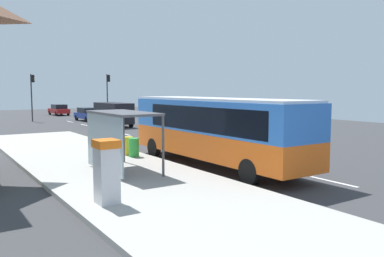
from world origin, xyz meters
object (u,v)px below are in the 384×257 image
Objects in this scene: recycling_bin_yellow at (128,146)px; traffic_light_far_side at (32,90)px; bus at (214,127)px; sedan_near at (59,110)px; ticket_machine at (107,171)px; bus_shelter at (116,126)px; recycling_bin_green at (134,147)px; white_van at (113,113)px; traffic_light_near_side at (108,89)px; sedan_far at (88,114)px.

traffic_light_far_side reaches higher than recycling_bin_yellow.
bus is 2.47× the size of sedan_near.
traffic_light_far_side reaches higher than ticket_machine.
sedan_near is at bearing 60.50° from traffic_light_far_side.
ticket_machine is 0.48× the size of bus_shelter.
bus_shelter reaches higher than recycling_bin_yellow.
sedan_near is 4.70× the size of recycling_bin_green.
white_van is 18.75m from recycling_bin_yellow.
white_van is 0.99× the size of traffic_light_far_side.
sedan_near is at bearing 78.11° from bus_shelter.
traffic_light_far_side reaches higher than sedan_near.
white_van is 1.32× the size of bus_shelter.
bus_shelter is (-2.21, -3.05, 1.44)m from recycling_bin_green.
recycling_bin_yellow is 28.25m from traffic_light_far_side.
sedan_near is at bearing 84.52° from bus.
bus is at bearing -95.48° from sedan_near.
traffic_light_near_side is at bearing 70.44° from recycling_bin_yellow.
recycling_bin_green is 4.03m from bus_shelter.
recycling_bin_yellow is (0.00, 0.70, 0.00)m from recycling_bin_green.
bus is at bearing -102.88° from traffic_light_near_side.
bus reaches higher than bus_shelter.
bus_shelter is at bearing -125.98° from recycling_bin_green.
ticket_machine is 9.05m from recycling_bin_yellow.
white_van is 2.71× the size of ticket_machine.
traffic_light_near_side is at bearing 71.19° from white_van.
traffic_light_far_side is at bearing 84.07° from bus_shelter.
bus_shelter is at bearing -106.63° from sedan_far.
sedan_near reaches higher than recycling_bin_yellow.
recycling_bin_yellow is 0.18× the size of traffic_light_far_side.
white_van reaches higher than recycling_bin_yellow.
sedan_far is 2.31× the size of ticket_machine.
recycling_bin_green is (-6.40, -18.32, -0.69)m from white_van.
bus is at bearing -5.85° from bus_shelter.
traffic_light_far_side is at bearing 174.68° from traffic_light_near_side.
ticket_machine is (-10.78, -45.60, 0.38)m from sedan_near.
ticket_machine is 0.37× the size of traffic_light_far_side.
bus_shelter is at bearing 174.15° from bus.
traffic_light_near_side is 1.36× the size of bus_shelter.
traffic_light_far_side is (-5.30, 10.47, 2.17)m from white_van.
recycling_bin_green is 0.18× the size of traffic_light_far_side.
white_van is 19.41m from recycling_bin_green.
traffic_light_near_side is at bearing 69.01° from bus_shelter.
sedan_far is 4.73× the size of recycling_bin_green.
traffic_light_far_side is (-8.60, 0.80, -0.09)m from traffic_light_near_side.
traffic_light_near_side is at bearing 30.45° from sedan_far.
traffic_light_near_side reaches higher than ticket_machine.
traffic_light_near_side is at bearing 77.12° from bus.
traffic_light_near_side reaches higher than recycling_bin_green.
sedan_far is 4.73× the size of recycling_bin_yellow.
traffic_light_far_side is (5.38, 36.04, 2.34)m from ticket_machine.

